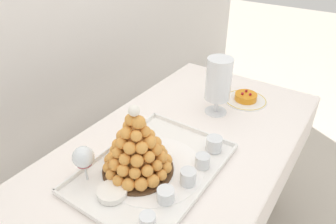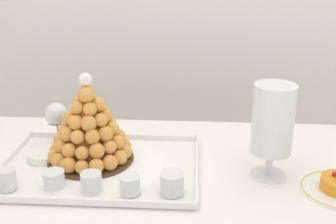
{
  "view_description": "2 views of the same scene",
  "coord_description": "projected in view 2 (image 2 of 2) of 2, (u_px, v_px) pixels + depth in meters",
  "views": [
    {
      "loc": [
        -0.89,
        -0.53,
        1.58
      ],
      "look_at": [
        -0.06,
        0.04,
        0.94
      ],
      "focal_mm": 33.03,
      "sensor_mm": 36.0,
      "label": 1
    },
    {
      "loc": [
        0.06,
        -1.14,
        1.4
      ],
      "look_at": [
        -0.01,
        -0.04,
        0.99
      ],
      "focal_mm": 46.47,
      "sensor_mm": 36.0,
      "label": 2
    }
  ],
  "objects": [
    {
      "name": "creme_brulee_ramekin",
      "position": [
        45.0,
        155.0,
        1.34
      ],
      "size": [
        0.1,
        0.1,
        0.02
      ],
      "color": "white",
      "rests_on": "serving_tray"
    },
    {
      "name": "dessert_cup_right",
      "position": [
        172.0,
        184.0,
        1.15
      ],
      "size": [
        0.06,
        0.06,
        0.06
      ],
      "color": "silver",
      "rests_on": "serving_tray"
    },
    {
      "name": "dessert_cup_mid_right",
      "position": [
        130.0,
        185.0,
        1.15
      ],
      "size": [
        0.05,
        0.05,
        0.05
      ],
      "color": "silver",
      "rests_on": "serving_tray"
    },
    {
      "name": "dessert_cup_centre",
      "position": [
        91.0,
        183.0,
        1.15
      ],
      "size": [
        0.06,
        0.06,
        0.06
      ],
      "color": "silver",
      "rests_on": "serving_tray"
    },
    {
      "name": "serving_tray",
      "position": [
        101.0,
        167.0,
        1.3
      ],
      "size": [
        0.58,
        0.42,
        0.02
      ],
      "color": "white",
      "rests_on": "buffet_table"
    },
    {
      "name": "dessert_cup_mid_left",
      "position": [
        54.0,
        180.0,
        1.18
      ],
      "size": [
        0.06,
        0.06,
        0.05
      ],
      "color": "silver",
      "rests_on": "serving_tray"
    },
    {
      "name": "macaron_goblet",
      "position": [
        273.0,
        122.0,
        1.2
      ],
      "size": [
        0.12,
        0.12,
        0.27
      ],
      "color": "white",
      "rests_on": "buffet_table"
    },
    {
      "name": "croquembouche",
      "position": [
        89.0,
        128.0,
        1.3
      ],
      "size": [
        0.26,
        0.26,
        0.28
      ],
      "color": "#4C331E",
      "rests_on": "serving_tray"
    },
    {
      "name": "dessert_cup_left",
      "position": [
        7.0,
        180.0,
        1.17
      ],
      "size": [
        0.05,
        0.05,
        0.06
      ],
      "color": "silver",
      "rests_on": "serving_tray"
    },
    {
      "name": "wine_glass",
      "position": [
        56.0,
        116.0,
        1.42
      ],
      "size": [
        0.08,
        0.08,
        0.15
      ],
      "color": "silver",
      "rests_on": "buffet_table"
    },
    {
      "name": "buffet_table",
      "position": [
        172.0,
        198.0,
        1.32
      ],
      "size": [
        1.45,
        0.8,
        0.78
      ],
      "color": "brown",
      "rests_on": "ground_plane"
    }
  ]
}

